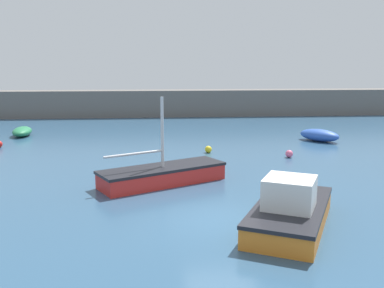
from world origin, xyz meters
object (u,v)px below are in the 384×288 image
Objects in this scene: rowboat_blue_near at (22,131)px; mooring_buoy_yellow at (208,149)px; sailboat_short_mast at (163,175)px; rowboat_white_midwater at (319,135)px; cabin_cruiser_white at (290,210)px; mooring_buoy_pink at (289,154)px.

rowboat_blue_near reaches higher than mooring_buoy_yellow.
mooring_buoy_yellow is (2.86, 6.53, -0.20)m from sailboat_short_mast.
rowboat_white_midwater is 8.75m from mooring_buoy_yellow.
cabin_cruiser_white reaches higher than mooring_buoy_yellow.
cabin_cruiser_white reaches higher than rowboat_white_midwater.
rowboat_blue_near is 0.55× the size of cabin_cruiser_white.
rowboat_blue_near is at bearing 63.45° from cabin_cruiser_white.
rowboat_blue_near reaches higher than mooring_buoy_pink.
mooring_buoy_pink reaches higher than mooring_buoy_yellow.
cabin_cruiser_white is (3.96, -5.53, 0.16)m from sailboat_short_mast.
sailboat_short_mast is at bearing 29.35° from rowboat_blue_near.
rowboat_white_midwater is 0.58× the size of cabin_cruiser_white.
cabin_cruiser_white is 12.67× the size of mooring_buoy_pink.
cabin_cruiser_white is at bearing -107.64° from mooring_buoy_pink.
mooring_buoy_yellow is (-4.39, 1.73, -0.00)m from mooring_buoy_pink.
rowboat_white_midwater reaches higher than mooring_buoy_pink.
rowboat_blue_near is 19.54m from mooring_buoy_pink.
rowboat_white_midwater is 1.05× the size of rowboat_blue_near.
rowboat_blue_near is 14.86m from mooring_buoy_yellow.
rowboat_white_midwater is at bearing 3.09° from cabin_cruiser_white.
mooring_buoy_pink is 1.02× the size of mooring_buoy_yellow.
sailboat_short_mast is 8.70m from mooring_buoy_pink.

